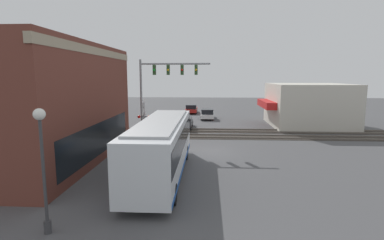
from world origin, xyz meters
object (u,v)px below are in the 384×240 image
(streetlamp, at_px, (43,160))
(city_bus, at_px, (162,145))
(parked_car_black, at_px, (184,123))
(parked_car_white, at_px, (207,114))
(crossing_signal, at_px, (144,117))
(pedestrian_at_crossing, at_px, (152,130))
(parked_car_red, at_px, (191,109))

(streetlamp, bearing_deg, city_bus, -26.01)
(parked_car_black, height_order, parked_car_white, parked_car_white)
(crossing_signal, relative_size, streetlamp, 0.79)
(crossing_signal, height_order, pedestrian_at_crossing, crossing_signal)
(parked_car_black, bearing_deg, pedestrian_at_crossing, 157.84)
(parked_car_black, bearing_deg, city_bus, 180.00)
(city_bus, bearing_deg, parked_car_red, -0.00)
(city_bus, distance_m, streetlamp, 7.69)
(pedestrian_at_crossing, bearing_deg, city_bus, -166.02)
(city_bus, xyz_separation_m, pedestrian_at_crossing, (10.14, 2.52, -0.93))
(pedestrian_at_crossing, bearing_deg, parked_car_red, -7.03)
(parked_car_white, height_order, parked_car_red, parked_car_white)
(crossing_signal, relative_size, parked_car_black, 0.78)
(crossing_signal, relative_size, parked_car_white, 0.85)
(parked_car_white, distance_m, pedestrian_at_crossing, 14.98)
(streetlamp, distance_m, parked_car_black, 23.54)
(city_bus, distance_m, pedestrian_at_crossing, 10.50)
(pedestrian_at_crossing, bearing_deg, streetlamp, 177.24)
(crossing_signal, height_order, parked_car_black, crossing_signal)
(crossing_signal, xyz_separation_m, parked_car_red, (21.40, -3.06, -1.64))
(parked_car_white, relative_size, pedestrian_at_crossing, 2.43)
(streetlamp, height_order, pedestrian_at_crossing, streetlamp)
(parked_car_black, bearing_deg, crossing_signal, 156.71)
(crossing_signal, bearing_deg, parked_car_white, -20.69)
(parked_car_black, distance_m, parked_car_red, 14.29)
(city_bus, bearing_deg, parked_car_black, -0.00)
(pedestrian_at_crossing, bearing_deg, parked_car_white, -20.00)
(city_bus, relative_size, parked_car_red, 2.64)
(crossing_signal, distance_m, parked_car_black, 7.91)
(city_bus, relative_size, streetlamp, 2.42)
(streetlamp, bearing_deg, parked_car_red, -5.10)
(city_bus, height_order, streetlamp, streetlamp)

